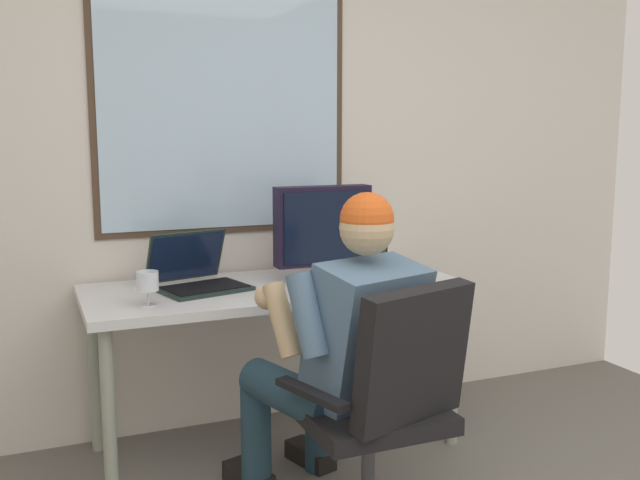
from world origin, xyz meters
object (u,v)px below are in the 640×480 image
person_seated (340,348)px  crt_monitor (323,229)px  desk (275,301)px  wine_glass (148,283)px  laptop (196,273)px  coffee_mug (400,272)px  desk_speaker (376,253)px  office_chair (388,395)px

person_seated → crt_monitor: person_seated is taller
desk → crt_monitor: crt_monitor is taller
person_seated → wine_glass: bearing=143.2°
laptop → wine_glass: 0.35m
crt_monitor → coffee_mug: crt_monitor is taller
laptop → desk_speaker: (0.90, 0.06, 0.02)m
crt_monitor → laptop: crt_monitor is taller
crt_monitor → person_seated: bearing=-107.6°
desk → person_seated: (0.03, -0.63, -0.04)m
desk → laptop: (-0.34, 0.07, 0.14)m
wine_glass → laptop: bearing=45.1°
office_chair → wine_glass: office_chair is taller
coffee_mug → desk_speaker: bearing=84.3°
desk → coffee_mug: coffee_mug is taller
crt_monitor → wine_glass: 0.85m
desk_speaker → office_chair: bearing=-114.8°
desk → wine_glass: (-0.58, -0.17, 0.17)m
person_seated → coffee_mug: size_ratio=13.20×
desk_speaker → desk: bearing=-167.1°
desk_speaker → coffee_mug: bearing=-95.7°
office_chair → wine_glass: size_ratio=6.91×
person_seated → laptop: size_ratio=2.84×
office_chair → laptop: (-0.43, 0.95, 0.27)m
coffee_mug → desk: bearing=163.3°
wine_glass → desk_speaker: (1.14, 0.30, -0.01)m
office_chair → laptop: bearing=114.5°
desk → office_chair: 0.89m
desk → office_chair: bearing=-83.6°
office_chair → crt_monitor: size_ratio=2.11×
laptop → desk_speaker: laptop is taller
laptop → coffee_mug: laptop is taller
wine_glass → desk_speaker: size_ratio=0.82×
wine_glass → coffee_mug: wine_glass is taller
crt_monitor → desk: bearing=-176.0°
person_seated → crt_monitor: size_ratio=2.75×
crt_monitor → office_chair: bearing=-98.7°
wine_glass → crt_monitor: bearing=12.9°
desk → wine_glass: bearing=-163.6°
desk → office_chair: office_chair is taller
crt_monitor → coffee_mug: bearing=-30.5°
person_seated → desk_speaker: bearing=54.8°
desk → coffee_mug: (0.54, -0.16, 0.12)m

